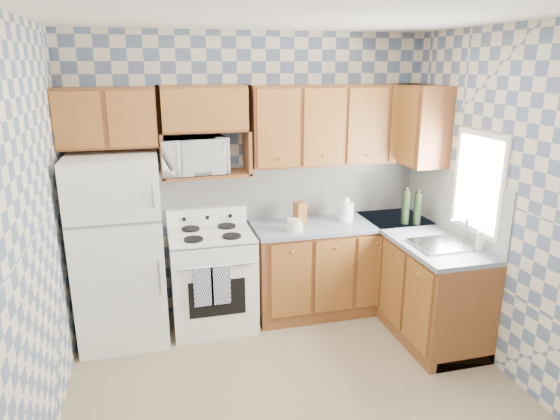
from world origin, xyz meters
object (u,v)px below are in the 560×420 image
at_px(microwave, 192,155).
at_px(stove_body, 213,280).
at_px(refrigerator, 119,250).
at_px(electric_kettle, 346,212).

bearing_deg(microwave, stove_body, -64.21).
distance_m(refrigerator, microwave, 1.06).
relative_size(stove_body, microwave, 1.52).
height_order(stove_body, microwave, microwave).
relative_size(refrigerator, microwave, 2.83).
bearing_deg(stove_body, electric_kettle, 1.26).
bearing_deg(refrigerator, electric_kettle, 1.45).
distance_m(refrigerator, electric_kettle, 2.14).
bearing_deg(stove_body, microwave, 122.22).
bearing_deg(microwave, electric_kettle, -12.57).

